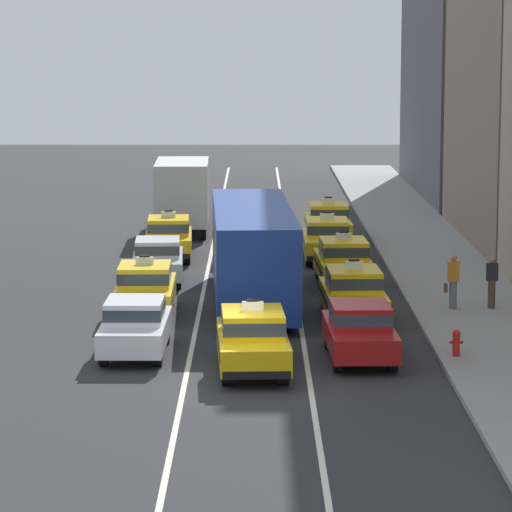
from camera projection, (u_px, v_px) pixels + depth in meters
ground_plane at (254, 383)px, 36.60m from camera, size 160.00×160.00×0.00m
lane_stripe_left_center at (216, 261)px, 56.37m from camera, size 0.14×80.00×0.01m
lane_stripe_center_right at (297, 261)px, 56.36m from camera, size 0.14×80.00×0.01m
sidewalk_curb at (457, 281)px, 51.38m from camera, size 4.00×90.00×0.15m
sedan_left_nearest at (142, 325)px, 39.74m from camera, size 1.80×4.32×1.58m
taxi_left_second at (152, 288)px, 45.26m from camera, size 1.91×4.59×1.96m
sedan_left_third at (164, 259)px, 51.41m from camera, size 1.96×4.38×1.58m
taxi_left_fourth at (175, 237)px, 56.82m from camera, size 1.99×4.63×1.96m
box_truck_left_fifth at (189, 193)px, 64.29m from camera, size 2.41×7.01×3.27m
sedan_left_sixth at (191, 195)px, 71.86m from camera, size 1.94×4.37×1.58m
taxi_center_nearest at (259, 339)px, 37.76m from camera, size 2.02×4.64×1.96m
bus_center_second at (259, 249)px, 47.12m from camera, size 2.95×11.29×3.22m
taxi_center_third at (253, 237)px, 56.64m from camera, size 1.83×4.56×1.96m
sedan_right_nearest at (366, 330)px, 39.08m from camera, size 1.89×4.35×1.58m
taxi_right_second at (360, 293)px, 44.41m from camera, size 1.96×4.62×1.96m
taxi_right_third at (350, 261)px, 50.70m from camera, size 1.96×4.62×1.96m
taxi_right_fourth at (333, 239)px, 56.26m from camera, size 1.86×4.58×1.96m
taxi_right_fifth at (335, 222)px, 61.42m from camera, size 1.88×4.59×1.96m
pedestrian_near_crosswalk at (460, 282)px, 45.59m from camera, size 0.47×0.24×1.74m
pedestrian_mid_block at (499, 282)px, 45.70m from camera, size 0.36×0.24×1.67m
fire_hydrant at (463, 342)px, 38.95m from camera, size 0.36×0.22×0.73m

